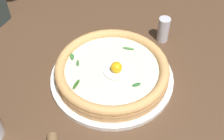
# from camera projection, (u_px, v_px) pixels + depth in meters

# --- Properties ---
(ground_plane) EXTENTS (2.40, 2.40, 0.03)m
(ground_plane) POSITION_uv_depth(u_px,v_px,m) (100.00, 74.00, 0.76)
(ground_plane) COLOR brown
(ground_plane) RESTS_ON ground
(pizza_plate) EXTENTS (0.30, 0.30, 0.01)m
(pizza_plate) POSITION_uv_depth(u_px,v_px,m) (112.00, 77.00, 0.73)
(pizza_plate) COLOR white
(pizza_plate) RESTS_ON ground
(pizza) EXTENTS (0.28, 0.28, 0.05)m
(pizza) POSITION_uv_depth(u_px,v_px,m) (112.00, 70.00, 0.71)
(pizza) COLOR tan
(pizza) RESTS_ON pizza_plate
(pepper_shaker) EXTENTS (0.03, 0.03, 0.07)m
(pepper_shaker) POSITION_uv_depth(u_px,v_px,m) (163.00, 30.00, 0.81)
(pepper_shaker) COLOR silver
(pepper_shaker) RESTS_ON ground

